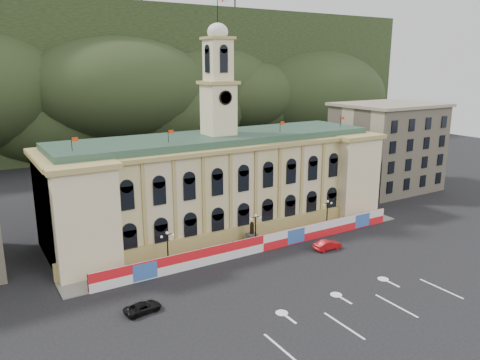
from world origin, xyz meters
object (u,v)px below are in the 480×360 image
statue (252,237)px  black_suv (143,308)px  lamp_center (256,228)px  red_sedan (328,245)px

statue → black_suv: statue is taller
lamp_center → red_sedan: lamp_center is taller
statue → lamp_center: (0.00, -1.00, 1.89)m
statue → black_suv: (-21.01, -10.43, -0.61)m
red_sedan → black_suv: (-29.57, -3.08, -0.13)m
statue → red_sedan: bearing=-40.7°
red_sedan → black_suv: size_ratio=1.01×
red_sedan → lamp_center: bearing=56.2°
statue → lamp_center: 2.14m
lamp_center → red_sedan: (8.56, -6.36, -2.36)m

